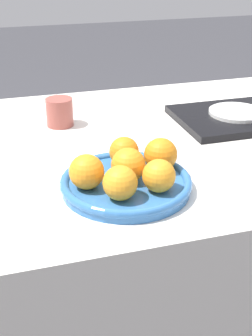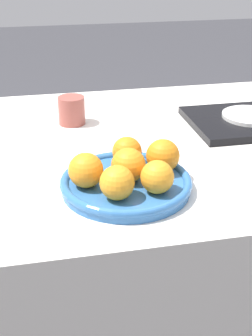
% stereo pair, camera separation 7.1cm
% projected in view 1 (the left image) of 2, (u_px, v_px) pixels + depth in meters
% --- Properties ---
extents(table, '(1.52, 0.89, 0.70)m').
position_uv_depth(table, '(127.00, 254.00, 1.35)').
color(table, silver).
rests_on(table, ground_plane).
extents(fruit_platter, '(0.27, 0.27, 0.03)m').
position_uv_depth(fruit_platter, '(126.00, 183.00, 0.96)').
color(fruit_platter, '#336BAD').
rests_on(fruit_platter, table).
extents(orange_0, '(0.07, 0.07, 0.07)m').
position_uv_depth(orange_0, '(128.00, 165.00, 0.94)').
color(orange_0, orange).
rests_on(orange_0, fruit_platter).
extents(orange_1, '(0.07, 0.07, 0.07)m').
position_uv_depth(orange_1, '(159.00, 176.00, 0.91)').
color(orange_1, orange).
rests_on(orange_1, fruit_platter).
extents(orange_2, '(0.07, 0.07, 0.07)m').
position_uv_depth(orange_2, '(87.00, 172.00, 0.92)').
color(orange_2, orange).
rests_on(orange_2, fruit_platter).
extents(orange_3, '(0.06, 0.06, 0.06)m').
position_uv_depth(orange_3, '(124.00, 152.00, 1.01)').
color(orange_3, orange).
rests_on(orange_3, fruit_platter).
extents(orange_4, '(0.07, 0.07, 0.07)m').
position_uv_depth(orange_4, '(161.00, 155.00, 0.99)').
color(orange_4, orange).
rests_on(orange_4, fruit_platter).
extents(orange_5, '(0.07, 0.07, 0.07)m').
position_uv_depth(orange_5, '(120.00, 183.00, 0.88)').
color(orange_5, orange).
rests_on(orange_5, fruit_platter).
extents(serving_tray, '(0.33, 0.26, 0.02)m').
position_uv_depth(serving_tray, '(236.00, 117.00, 1.32)').
color(serving_tray, black).
rests_on(serving_tray, table).
extents(side_plate, '(0.16, 0.16, 0.01)m').
position_uv_depth(side_plate, '(237.00, 112.00, 1.31)').
color(side_plate, silver).
rests_on(side_plate, serving_tray).
extents(cup_1, '(0.07, 0.07, 0.08)m').
position_uv_depth(cup_1, '(60.00, 112.00, 1.27)').
color(cup_1, '#9E4C42').
rests_on(cup_1, table).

